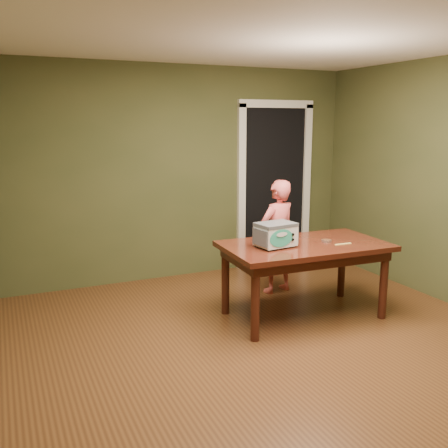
# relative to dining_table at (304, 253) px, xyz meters

# --- Properties ---
(floor) EXTENTS (5.00, 5.00, 0.00)m
(floor) POSITION_rel_dining_table_xyz_m (-0.62, -0.69, -0.65)
(floor) COLOR brown
(floor) RESTS_ON ground
(room_shell) EXTENTS (4.52, 5.02, 2.61)m
(room_shell) POSITION_rel_dining_table_xyz_m (-0.62, -0.69, 1.06)
(room_shell) COLOR #484A27
(room_shell) RESTS_ON ground
(doorway) EXTENTS (1.10, 0.66, 2.25)m
(doorway) POSITION_rel_dining_table_xyz_m (0.68, 2.09, 0.41)
(doorway) COLOR black
(doorway) RESTS_ON ground
(dining_table) EXTENTS (1.64, 0.97, 0.75)m
(dining_table) POSITION_rel_dining_table_xyz_m (0.00, 0.00, 0.00)
(dining_table) COLOR #3D140D
(dining_table) RESTS_ON floor
(toy_oven) EXTENTS (0.41, 0.30, 0.23)m
(toy_oven) POSITION_rel_dining_table_xyz_m (-0.33, 0.00, 0.23)
(toy_oven) COLOR #4C4F54
(toy_oven) RESTS_ON dining_table
(baking_pan) EXTENTS (0.10, 0.10, 0.02)m
(baking_pan) POSITION_rel_dining_table_xyz_m (0.24, -0.03, 0.11)
(baking_pan) COLOR silver
(baking_pan) RESTS_ON dining_table
(spatula) EXTENTS (0.18, 0.03, 0.01)m
(spatula) POSITION_rel_dining_table_xyz_m (0.32, -0.18, 0.10)
(spatula) COLOR #EDD167
(spatula) RESTS_ON dining_table
(child) EXTENTS (0.53, 0.41, 1.29)m
(child) POSITION_rel_dining_table_xyz_m (0.13, 0.75, -0.00)
(child) COLOR #E35D5D
(child) RESTS_ON floor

